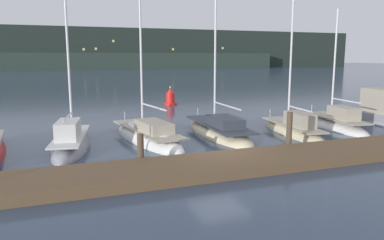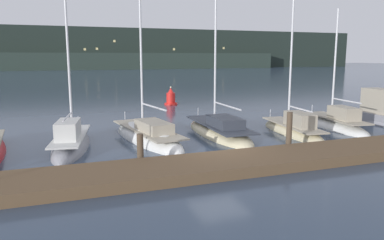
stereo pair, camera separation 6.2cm
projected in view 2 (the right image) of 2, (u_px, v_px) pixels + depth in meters
The scene contains 11 objects.
ground_plane at pixel (219, 158), 17.38m from camera, with size 400.00×400.00×0.00m, color #2D3D51.
dock at pixel (236, 163), 15.74m from camera, with size 44.22×2.80×0.45m, color brown.
mooring_pile_2 at pixel (140, 150), 15.93m from camera, with size 0.28×0.28×1.42m, color #4C3D2D.
mooring_pile_3 at pixel (289, 132), 18.40m from camera, with size 0.28×0.28×1.97m, color #4C3D2D.
sailboat_berth_4 at pixel (71, 145), 19.17m from camera, with size 2.84×6.91×8.53m.
sailboat_berth_5 at pixel (148, 138), 21.10m from camera, with size 3.32×8.50×12.98m.
sailboat_berth_6 at pixel (219, 132), 22.61m from camera, with size 2.59×8.30×11.73m.
sailboat_berth_7 at pixel (293, 131), 22.76m from camera, with size 2.44×7.02×9.62m.
sailboat_berth_8 at pixel (336, 126), 24.46m from camera, with size 2.59×6.62×8.25m.
channel_buoy at pixel (171, 98), 36.36m from camera, with size 1.27×1.27×1.78m.
hillside_backdrop at pixel (75, 50), 138.00m from camera, with size 240.00×23.00×15.03m.
Camera 2 is at (-6.96, -15.38, 4.66)m, focal length 35.00 mm.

